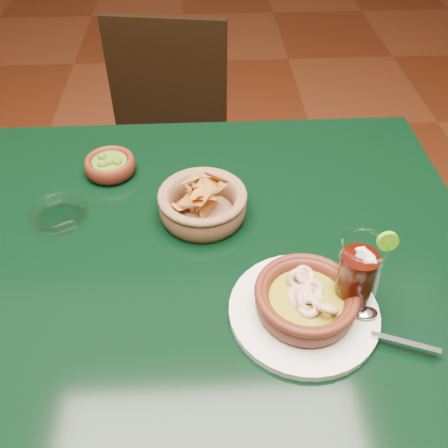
{
  "coord_description": "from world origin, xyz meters",
  "views": [
    {
      "loc": [
        0.11,
        -0.63,
        1.39
      ],
      "look_at": [
        0.14,
        -0.02,
        0.81
      ],
      "focal_mm": 40.0,
      "sensor_mm": 36.0,
      "label": 1
    }
  ],
  "objects_px": {
    "dining_table": "(151,280)",
    "cola_drink": "(356,278)",
    "dining_chair": "(165,150)",
    "shrimp_plate": "(306,302)",
    "chip_basket": "(203,204)"
  },
  "relations": [
    {
      "from": "dining_table",
      "to": "cola_drink",
      "type": "height_order",
      "value": "cola_drink"
    },
    {
      "from": "dining_chair",
      "to": "cola_drink",
      "type": "xyz_separation_m",
      "value": [
        0.34,
        -0.86,
        0.35
      ]
    },
    {
      "from": "shrimp_plate",
      "to": "cola_drink",
      "type": "distance_m",
      "value": 0.08
    },
    {
      "from": "dining_chair",
      "to": "shrimp_plate",
      "type": "relative_size",
      "value": 2.81
    },
    {
      "from": "dining_table",
      "to": "shrimp_plate",
      "type": "relative_size",
      "value": 3.99
    },
    {
      "from": "dining_chair",
      "to": "cola_drink",
      "type": "bearing_deg",
      "value": -68.4
    },
    {
      "from": "dining_table",
      "to": "dining_chair",
      "type": "relative_size",
      "value": 1.42
    },
    {
      "from": "dining_chair",
      "to": "shrimp_plate",
      "type": "height_order",
      "value": "dining_chair"
    },
    {
      "from": "chip_basket",
      "to": "cola_drink",
      "type": "distance_m",
      "value": 0.32
    },
    {
      "from": "dining_table",
      "to": "shrimp_plate",
      "type": "xyz_separation_m",
      "value": [
        0.26,
        -0.17,
        0.13
      ]
    },
    {
      "from": "cola_drink",
      "to": "chip_basket",
      "type": "bearing_deg",
      "value": 134.83
    },
    {
      "from": "dining_chair",
      "to": "chip_basket",
      "type": "bearing_deg",
      "value": -79.66
    },
    {
      "from": "cola_drink",
      "to": "shrimp_plate",
      "type": "bearing_deg",
      "value": -171.29
    },
    {
      "from": "shrimp_plate",
      "to": "chip_basket",
      "type": "height_order",
      "value": "chip_basket"
    },
    {
      "from": "dining_table",
      "to": "shrimp_plate",
      "type": "bearing_deg",
      "value": -33.25
    }
  ]
}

